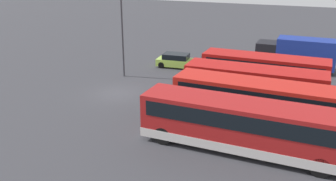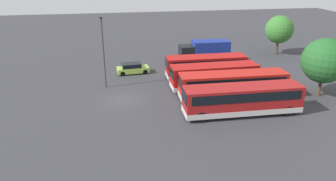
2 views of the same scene
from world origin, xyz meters
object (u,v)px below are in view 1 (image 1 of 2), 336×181
at_px(car_hatchback_silver, 177,61).
at_px(lamp_post_tall, 122,25).
at_px(bus_single_deck_third, 262,102).
at_px(bus_single_deck_fourth, 241,124).
at_px(box_truck_blue, 297,53).
at_px(bus_single_deck_near_end, 264,71).
at_px(bus_single_deck_second, 254,85).

distance_m(car_hatchback_silver, lamp_post_tall, 7.31).
relative_size(bus_single_deck_third, bus_single_deck_fourth, 1.02).
relative_size(bus_single_deck_fourth, box_truck_blue, 1.55).
height_order(bus_single_deck_near_end, box_truck_blue, box_truck_blue).
distance_m(bus_single_deck_fourth, car_hatchback_silver, 17.67).
bearing_deg(car_hatchback_silver, box_truck_blue, 108.33).
bearing_deg(bus_single_deck_fourth, bus_single_deck_second, -175.67).
xyz_separation_m(bus_single_deck_fourth, box_truck_blue, (-18.53, 1.68, 0.08)).
relative_size(bus_single_deck_third, lamp_post_tall, 1.41).
height_order(bus_single_deck_near_end, lamp_post_tall, lamp_post_tall).
bearing_deg(lamp_post_tall, bus_single_deck_second, 77.74).
height_order(bus_single_deck_fourth, box_truck_blue, box_truck_blue).
xyz_separation_m(car_hatchback_silver, lamp_post_tall, (4.80, -3.57, 4.21)).
bearing_deg(lamp_post_tall, box_truck_blue, 119.88).
bearing_deg(bus_single_deck_near_end, lamp_post_tall, -84.90).
relative_size(bus_single_deck_second, car_hatchback_silver, 2.35).
xyz_separation_m(bus_single_deck_near_end, car_hatchback_silver, (-3.66, -9.21, -0.92)).
bearing_deg(bus_single_deck_second, car_hatchback_silver, -129.76).
xyz_separation_m(bus_single_deck_third, bus_single_deck_fourth, (4.00, -0.55, -0.00)).
xyz_separation_m(bus_single_deck_near_end, box_truck_blue, (-7.40, 2.10, 0.09)).
bearing_deg(bus_single_deck_fourth, bus_single_deck_near_end, -177.88).
bearing_deg(bus_single_deck_near_end, bus_single_deck_fourth, 2.12).
distance_m(bus_single_deck_near_end, lamp_post_tall, 13.24).
xyz_separation_m(bus_single_deck_fourth, lamp_post_tall, (-9.99, -13.19, 3.28)).
xyz_separation_m(box_truck_blue, car_hatchback_silver, (3.74, -11.30, -1.01)).
xyz_separation_m(box_truck_blue, lamp_post_tall, (8.54, -14.87, 3.20)).
distance_m(bus_single_deck_fourth, box_truck_blue, 18.61).
bearing_deg(bus_single_deck_second, bus_single_deck_fourth, 4.33).
xyz_separation_m(bus_single_deck_second, box_truck_blue, (-11.29, 2.23, 0.09)).
xyz_separation_m(bus_single_deck_third, box_truck_blue, (-14.54, 1.13, 0.08)).
distance_m(bus_single_deck_near_end, bus_single_deck_fourth, 11.14).
distance_m(bus_single_deck_third, box_truck_blue, 14.58).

